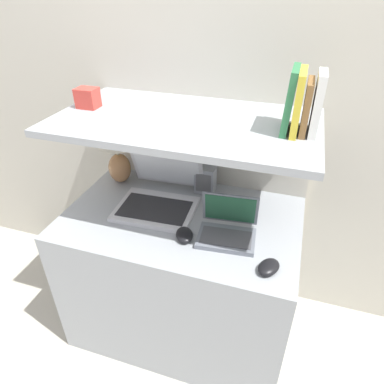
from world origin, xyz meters
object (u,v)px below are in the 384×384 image
(book_brown, at_px, (307,107))
(laptop_small, at_px, (228,228))
(laptop_large, at_px, (160,195))
(router_box, at_px, (206,179))
(book_yellow, at_px, (299,102))
(table_lamp, at_px, (117,147))
(book_green, at_px, (290,100))
(computer_mouse, at_px, (184,235))
(shelf_gadget, at_px, (88,98))
(second_mouse, at_px, (269,267))
(book_white, at_px, (317,104))

(book_brown, bearing_deg, laptop_small, -148.35)
(laptop_large, bearing_deg, router_box, 45.18)
(router_box, xyz_separation_m, book_yellow, (0.38, -0.17, 0.48))
(table_lamp, height_order, book_green, book_green)
(table_lamp, relative_size, book_green, 1.43)
(computer_mouse, height_order, shelf_gadget, shelf_gadget)
(router_box, bearing_deg, laptop_small, -59.24)
(laptop_small, bearing_deg, shelf_gadget, 168.26)
(computer_mouse, relative_size, book_brown, 0.65)
(table_lamp, xyz_separation_m, laptop_large, (0.28, -0.14, -0.15))
(laptop_large, height_order, second_mouse, laptop_large)
(shelf_gadget, bearing_deg, laptop_small, -11.74)
(computer_mouse, relative_size, shelf_gadget, 1.37)
(laptop_large, distance_m, computer_mouse, 0.28)
(table_lamp, distance_m, shelf_gadget, 0.31)
(laptop_small, bearing_deg, table_lamp, 157.10)
(book_yellow, distance_m, book_green, 0.03)
(table_lamp, distance_m, second_mouse, 0.94)
(second_mouse, relative_size, book_yellow, 0.55)
(laptop_large, xyz_separation_m, book_white, (0.61, 0.01, 0.49))
(book_brown, bearing_deg, shelf_gadget, 180.00)
(second_mouse, relative_size, book_brown, 0.64)
(second_mouse, distance_m, shelf_gadget, 1.01)
(laptop_large, xyz_separation_m, shelf_gadget, (-0.31, 0.01, 0.42))
(table_lamp, xyz_separation_m, computer_mouse, (0.47, -0.33, -0.18))
(computer_mouse, xyz_separation_m, second_mouse, (0.35, -0.08, 0.00))
(router_box, height_order, book_brown, book_brown)
(table_lamp, height_order, shelf_gadget, shelf_gadget)
(laptop_small, distance_m, second_mouse, 0.24)
(laptop_large, distance_m, shelf_gadget, 0.53)
(book_brown, relative_size, shelf_gadget, 2.10)
(laptop_small, relative_size, second_mouse, 2.10)
(book_yellow, height_order, shelf_gadget, book_yellow)
(laptop_large, relative_size, laptop_small, 1.53)
(book_yellow, bearing_deg, book_white, 0.00)
(book_white, bearing_deg, router_box, 159.09)
(laptop_small, relative_size, book_yellow, 1.16)
(laptop_small, height_order, computer_mouse, laptop_small)
(laptop_small, height_order, shelf_gadget, shelf_gadget)
(laptop_small, height_order, book_brown, book_brown)
(laptop_large, bearing_deg, computer_mouse, -46.37)
(second_mouse, bearing_deg, book_brown, 83.04)
(laptop_large, bearing_deg, shelf_gadget, 178.74)
(table_lamp, xyz_separation_m, book_brown, (0.85, -0.13, 0.33))
(shelf_gadget, bearing_deg, router_box, 19.16)
(table_lamp, distance_m, laptop_small, 0.70)
(computer_mouse, bearing_deg, book_yellow, 29.92)
(laptop_large, relative_size, book_yellow, 1.77)
(table_lamp, height_order, book_white, book_white)
(book_green, bearing_deg, second_mouse, -84.99)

